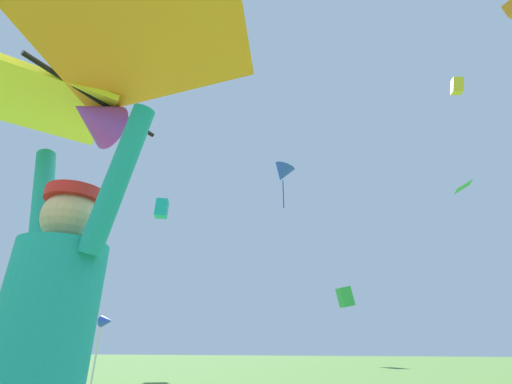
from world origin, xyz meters
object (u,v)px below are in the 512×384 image
(distant_kite_yellow_low_right, at_px, (457,86))
(distant_kite_orange_far_center, at_px, (511,10))
(distant_kite_green_high_right, at_px, (462,186))
(distant_kite_green_mid_left, at_px, (345,297))
(distant_kite_teal_mid_right, at_px, (162,209))
(distant_kite_blue_low_left, at_px, (283,173))
(marker_flag, at_px, (105,326))
(held_stunt_kite, at_px, (85,84))
(kite_flyer_person, at_px, (37,366))

(distant_kite_yellow_low_right, distance_m, distant_kite_orange_far_center, 6.41)
(distant_kite_green_high_right, bearing_deg, distant_kite_green_mid_left, 113.30)
(distant_kite_teal_mid_right, xyz_separation_m, distant_kite_blue_low_left, (7.93, -0.60, 0.80))
(distant_kite_teal_mid_right, relative_size, distant_kite_yellow_low_right, 1.02)
(distant_kite_green_high_right, relative_size, distant_kite_green_mid_left, 0.59)
(distant_kite_orange_far_center, bearing_deg, marker_flag, -139.05)
(held_stunt_kite, relative_size, marker_flag, 1.13)
(distant_kite_teal_mid_right, distance_m, marker_flag, 14.49)
(distant_kite_blue_low_left, xyz_separation_m, distant_kite_orange_far_center, (14.50, 3.84, 11.20))
(held_stunt_kite, relative_size, distant_kite_green_mid_left, 1.23)
(distant_kite_blue_low_left, bearing_deg, distant_kite_green_high_right, -23.60)
(kite_flyer_person, xyz_separation_m, held_stunt_kite, (-0.02, -0.08, 1.21))
(kite_flyer_person, distance_m, distant_kite_yellow_low_right, 25.62)
(kite_flyer_person, relative_size, distant_kite_yellow_low_right, 1.69)
(distant_kite_green_mid_left, height_order, distant_kite_orange_far_center, distant_kite_orange_far_center)
(distant_kite_green_mid_left, distance_m, distant_kite_orange_far_center, 21.88)
(marker_flag, bearing_deg, distant_kite_orange_far_center, 40.95)
(distant_kite_yellow_low_right, bearing_deg, kite_flyer_person, -110.62)
(held_stunt_kite, height_order, distant_kite_teal_mid_right, distant_kite_teal_mid_right)
(distant_kite_orange_far_center, bearing_deg, distant_kite_green_high_right, -134.71)
(held_stunt_kite, xyz_separation_m, distant_kite_orange_far_center, (11.43, 19.31, 18.76))
(distant_kite_green_high_right, distance_m, distant_kite_yellow_low_right, 12.46)
(distant_kite_green_mid_left, bearing_deg, marker_flag, -98.60)
(distant_kite_blue_low_left, relative_size, distant_kite_green_mid_left, 1.79)
(distant_kite_yellow_low_right, distance_m, distant_kite_green_mid_left, 15.81)
(kite_flyer_person, distance_m, distant_kite_teal_mid_right, 20.99)
(kite_flyer_person, distance_m, distant_kite_green_high_right, 13.97)
(held_stunt_kite, relative_size, distant_kite_blue_low_left, 0.69)
(distant_kite_green_high_right, height_order, marker_flag, distant_kite_green_high_right)
(kite_flyer_person, bearing_deg, distant_kite_green_high_right, 70.13)
(kite_flyer_person, height_order, held_stunt_kite, held_stunt_kite)
(distant_kite_teal_mid_right, xyz_separation_m, marker_flag, (6.51, -10.57, -7.47))
(held_stunt_kite, distance_m, distant_kite_green_mid_left, 25.88)
(distant_kite_green_high_right, bearing_deg, distant_kite_orange_far_center, 45.29)
(distant_kite_teal_mid_right, distance_m, distant_kite_blue_low_left, 7.99)
(distant_kite_teal_mid_right, relative_size, marker_flag, 0.70)
(distant_kite_yellow_low_right, bearing_deg, distant_kite_teal_mid_right, -169.44)
(held_stunt_kite, xyz_separation_m, distant_kite_green_mid_left, (-1.43, 25.74, 2.26))
(distant_kite_green_high_right, bearing_deg, distant_kite_blue_low_left, 156.40)
(kite_flyer_person, relative_size, marker_flag, 1.16)
(kite_flyer_person, xyz_separation_m, distant_kite_green_mid_left, (-1.44, 25.66, 3.47))
(held_stunt_kite, height_order, distant_kite_yellow_low_right, distant_kite_yellow_low_right)
(kite_flyer_person, bearing_deg, distant_kite_yellow_low_right, 69.38)
(distant_kite_yellow_low_right, xyz_separation_m, marker_flag, (-11.81, -13.99, -14.56))
(distant_kite_green_mid_left, relative_size, marker_flag, 0.92)
(marker_flag, bearing_deg, distant_kite_blue_low_left, 81.89)
(held_stunt_kite, distance_m, marker_flag, 7.13)
(distant_kite_green_high_right, xyz_separation_m, distant_kite_yellow_low_right, (2.92, 7.27, 9.68))
(distant_kite_green_mid_left, bearing_deg, distant_kite_orange_far_center, -26.57)
(distant_kite_teal_mid_right, relative_size, distant_kite_orange_far_center, 1.09)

